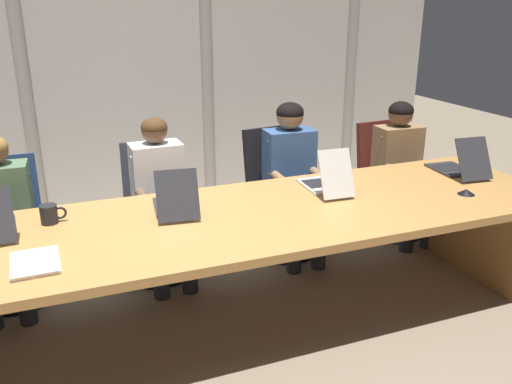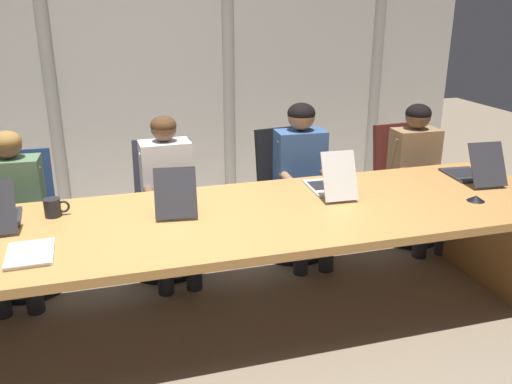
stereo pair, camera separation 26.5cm
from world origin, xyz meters
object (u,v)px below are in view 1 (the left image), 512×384
Objects in this scene: office_chair_right_mid at (279,206)px; office_chair_right_end at (388,191)px; spiral_notepad at (35,263)px; office_chair_left_mid at (12,245)px; person_right_mid at (293,171)px; laptop_right_end at (458,166)px; person_center at (161,193)px; coffee_mug_near at (50,214)px; laptop_center at (175,203)px; conference_mic_left_side at (466,192)px; office_chair_center at (155,224)px; laptop_right_mid at (325,182)px; person_right_end at (403,162)px; person_left_mid at (2,215)px.

office_chair_right_end is (1.03, -0.00, -0.01)m from office_chair_right_mid.
office_chair_left_mid is at bearing 97.88° from spiral_notepad.
laptop_right_end is at bearing 62.09° from person_right_mid.
person_center is 0.90m from coffee_mug_near.
office_chair_left_mid is at bearing 59.17° from laptop_center.
person_right_mid is at bearing -85.97° from office_chair_right_end.
conference_mic_left_side is (2.80, -1.14, 0.40)m from office_chair_left_mid.
office_chair_center is (0.98, -0.00, 0.00)m from office_chair_left_mid.
office_chair_center is (-1.00, 0.73, -0.44)m from laptop_right_mid.
laptop_right_mid is 0.41× the size of person_right_end.
coffee_mug_near is at bearing 33.15° from person_left_mid.
laptop_right_end is (1.07, -0.02, -0.00)m from laptop_right_mid.
laptop_right_mid is 1.07m from laptop_right_end.
office_chair_right_end is at bearing 81.76° from office_chair_right_mid.
laptop_right_mid is 0.50× the size of office_chair_right_end.
laptop_right_end reaches higher than spiral_notepad.
spiral_notepad is at bearing -58.14° from person_right_mid.
person_left_mid reaches higher than conference_mic_left_side.
person_center is (1.02, 0.00, 0.02)m from person_left_mid.
laptop_center is 1.33m from office_chair_right_mid.
person_center is (1.01, -0.16, 0.30)m from office_chair_left_mid.
person_left_mid is at bearing 100.15° from spiral_notepad.
office_chair_right_mid is at bearing -162.36° from person_right_mid.
laptop_center is 0.47× the size of office_chair_right_mid.
spiral_notepad is at bearing -179.09° from conference_mic_left_side.
office_chair_left_mid is 0.85m from coffee_mug_near.
laptop_right_mid reaches higher than office_chair_right_mid.
laptop_right_end is at bearing -1.96° from office_chair_right_end.
office_chair_left_mid is 1.26m from spiral_notepad.
person_right_mid reaches higher than office_chair_center.
person_right_end is at bearing 10.55° from coffee_mug_near.
office_chair_center reaches higher than conference_mic_left_side.
person_left_mid is 10.19× the size of conference_mic_left_side.
laptop_right_end is 1.38m from office_chair_right_mid.
office_chair_center is 0.82× the size of person_right_end.
laptop_center is at bearing -71.92° from person_right_end.
laptop_center is 3.14× the size of coffee_mug_near.
conference_mic_left_side is at bearing -0.75° from spiral_notepad.
spiral_notepad is at bearing -72.03° from office_chair_right_end.
laptop_right_mid reaches higher than spiral_notepad.
person_right_mid is 8.35× the size of coffee_mug_near.
person_right_mid reaches higher than laptop_right_end.
office_chair_center is 0.97× the size of office_chair_right_mid.
person_right_end is 2.79m from coffee_mug_near.
person_right_end is at bearing -58.62° from laptop_right_mid.
spiral_notepad is at bearing -99.14° from coffee_mug_near.
conference_mic_left_side is at bearing 67.45° from office_chair_left_mid.
office_chair_left_mid is 0.81× the size of person_right_end.
laptop_right_mid reaches higher than office_chair_left_mid.
person_left_mid is (-1.99, -0.17, 0.27)m from office_chair_right_mid.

